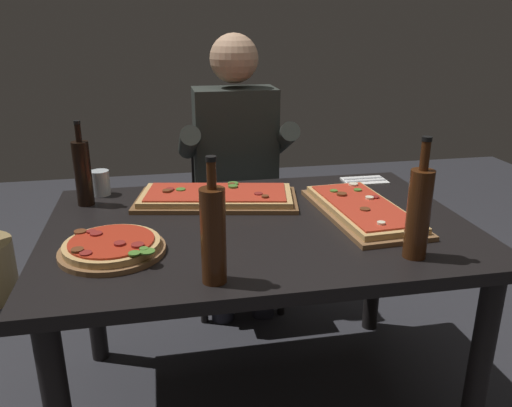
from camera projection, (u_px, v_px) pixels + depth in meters
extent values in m
plane|color=#2D2D33|center=(258.00, 401.00, 1.97)|extent=(6.40, 6.40, 0.00)
cube|color=black|center=(259.00, 228.00, 1.73)|extent=(1.40, 0.96, 0.04)
cylinder|color=black|center=(479.00, 371.00, 1.59)|extent=(0.07, 0.07, 0.70)
cylinder|color=black|center=(92.00, 285.00, 2.11)|extent=(0.07, 0.07, 0.70)
cylinder|color=black|center=(375.00, 260.00, 2.33)|extent=(0.07, 0.07, 0.70)
cube|color=brown|center=(217.00, 200.00, 1.91)|extent=(0.64, 0.38, 0.02)
cube|color=tan|center=(217.00, 195.00, 1.90)|extent=(0.59, 0.35, 0.02)
cube|color=red|center=(216.00, 192.00, 1.90)|extent=(0.54, 0.31, 0.01)
cylinder|color=brown|center=(169.00, 190.00, 1.90)|extent=(0.03, 0.03, 0.00)
cylinder|color=#4C7F2D|center=(181.00, 189.00, 1.91)|extent=(0.04, 0.04, 0.00)
cylinder|color=#4C7F2D|center=(233.00, 186.00, 1.94)|extent=(0.04, 0.04, 0.01)
cylinder|color=#4C7F2D|center=(233.00, 184.00, 1.98)|extent=(0.04, 0.04, 0.01)
cylinder|color=brown|center=(232.00, 184.00, 1.97)|extent=(0.02, 0.02, 0.01)
cylinder|color=maroon|center=(209.00, 197.00, 1.83)|extent=(0.04, 0.04, 0.01)
cylinder|color=maroon|center=(170.00, 189.00, 1.91)|extent=(0.03, 0.03, 0.01)
cylinder|color=brown|center=(167.00, 191.00, 1.89)|extent=(0.03, 0.03, 0.01)
cylinder|color=brown|center=(265.00, 196.00, 1.83)|extent=(0.03, 0.03, 0.01)
cylinder|color=maroon|center=(203.00, 194.00, 1.86)|extent=(0.03, 0.03, 0.00)
cylinder|color=maroon|center=(258.00, 194.00, 1.87)|extent=(0.03, 0.03, 0.00)
cube|color=brown|center=(362.00, 213.00, 1.78)|extent=(0.29, 0.56, 0.02)
cube|color=tan|center=(362.00, 208.00, 1.78)|extent=(0.26, 0.52, 0.02)
cube|color=red|center=(363.00, 205.00, 1.77)|extent=(0.23, 0.47, 0.01)
cylinder|color=#4C7F2D|center=(358.00, 190.00, 1.91)|extent=(0.03, 0.03, 0.01)
cylinder|color=maroon|center=(375.00, 197.00, 1.83)|extent=(0.03, 0.03, 0.01)
cylinder|color=beige|center=(353.00, 184.00, 1.97)|extent=(0.04, 0.04, 0.01)
cylinder|color=brown|center=(342.00, 194.00, 1.86)|extent=(0.04, 0.04, 0.01)
cylinder|color=brown|center=(365.00, 209.00, 1.71)|extent=(0.03, 0.03, 0.00)
cylinder|color=beige|center=(369.00, 198.00, 1.82)|extent=(0.03, 0.03, 0.01)
cylinder|color=beige|center=(381.00, 223.00, 1.59)|extent=(0.03, 0.03, 0.01)
cylinder|color=#4C7F2D|center=(334.00, 191.00, 1.90)|extent=(0.03, 0.03, 0.01)
cylinder|color=brown|center=(113.00, 251.00, 1.49)|extent=(0.31, 0.31, 0.02)
cylinder|color=tan|center=(112.00, 245.00, 1.48)|extent=(0.28, 0.28, 0.02)
cylinder|color=#B72D19|center=(112.00, 241.00, 1.48)|extent=(0.24, 0.24, 0.01)
cylinder|color=maroon|center=(96.00, 234.00, 1.52)|extent=(0.04, 0.04, 0.01)
cylinder|color=#4C7F2D|center=(147.00, 251.00, 1.40)|extent=(0.04, 0.04, 0.00)
cylinder|color=maroon|center=(138.00, 245.00, 1.44)|extent=(0.04, 0.04, 0.01)
cylinder|color=brown|center=(80.00, 231.00, 1.53)|extent=(0.04, 0.04, 0.00)
cylinder|color=maroon|center=(91.00, 231.00, 1.53)|extent=(0.03, 0.03, 0.01)
cylinder|color=#4C7F2D|center=(144.00, 249.00, 1.42)|extent=(0.02, 0.02, 0.01)
cylinder|color=maroon|center=(86.00, 253.00, 1.39)|extent=(0.03, 0.03, 0.00)
cylinder|color=maroon|center=(120.00, 243.00, 1.45)|extent=(0.03, 0.03, 0.01)
cylinder|color=brown|center=(77.00, 250.00, 1.41)|extent=(0.03, 0.03, 0.01)
cylinder|color=#4C7F2D|center=(134.00, 253.00, 1.39)|extent=(0.03, 0.03, 0.00)
cylinder|color=black|center=(83.00, 174.00, 1.85)|extent=(0.06, 0.06, 0.24)
cylinder|color=black|center=(78.00, 133.00, 1.80)|extent=(0.02, 0.02, 0.06)
cylinder|color=black|center=(77.00, 122.00, 1.79)|extent=(0.02, 0.02, 0.01)
cylinder|color=#47230F|center=(418.00, 215.00, 1.43)|extent=(0.07, 0.07, 0.26)
cylinder|color=#47230F|center=(425.00, 156.00, 1.37)|extent=(0.03, 0.03, 0.08)
cylinder|color=black|center=(427.00, 139.00, 1.36)|extent=(0.03, 0.03, 0.01)
cylinder|color=#47230F|center=(213.00, 236.00, 1.29)|extent=(0.07, 0.07, 0.25)
cylinder|color=#47230F|center=(211.00, 175.00, 1.24)|extent=(0.02, 0.02, 0.07)
cylinder|color=black|center=(211.00, 159.00, 1.22)|extent=(0.03, 0.03, 0.01)
cylinder|color=silver|center=(100.00, 183.00, 1.98)|extent=(0.07, 0.07, 0.10)
cube|color=white|center=(365.00, 181.00, 2.15)|extent=(0.18, 0.11, 0.01)
cube|color=silver|center=(366.00, 181.00, 2.13)|extent=(0.17, 0.01, 0.00)
cube|color=silver|center=(363.00, 178.00, 2.17)|extent=(0.17, 0.02, 0.00)
cube|color=black|center=(236.00, 222.00, 2.55)|extent=(0.44, 0.44, 0.04)
cube|color=black|center=(230.00, 167.00, 2.66)|extent=(0.40, 0.04, 0.42)
cylinder|color=black|center=(203.00, 284.00, 2.42)|extent=(0.04, 0.04, 0.41)
cylinder|color=black|center=(282.00, 277.00, 2.49)|extent=(0.04, 0.04, 0.41)
cylinder|color=black|center=(197.00, 251.00, 2.77)|extent=(0.04, 0.04, 0.41)
cylinder|color=black|center=(265.00, 245.00, 2.84)|extent=(0.04, 0.04, 0.41)
cylinder|color=#23232D|center=(222.00, 278.00, 2.44)|extent=(0.11, 0.11, 0.45)
cylinder|color=#23232D|center=(263.00, 274.00, 2.47)|extent=(0.11, 0.11, 0.45)
cube|color=#23232D|center=(239.00, 214.00, 2.43)|extent=(0.34, 0.40, 0.12)
cube|color=#2D332D|center=(235.00, 144.00, 2.42)|extent=(0.38, 0.22, 0.52)
sphere|color=tan|center=(234.00, 58.00, 2.29)|extent=(0.22, 0.22, 0.22)
cylinder|color=#2D332D|center=(189.00, 143.00, 2.32)|extent=(0.09, 0.31, 0.21)
cylinder|color=#2D332D|center=(283.00, 139.00, 2.40)|extent=(0.09, 0.31, 0.21)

